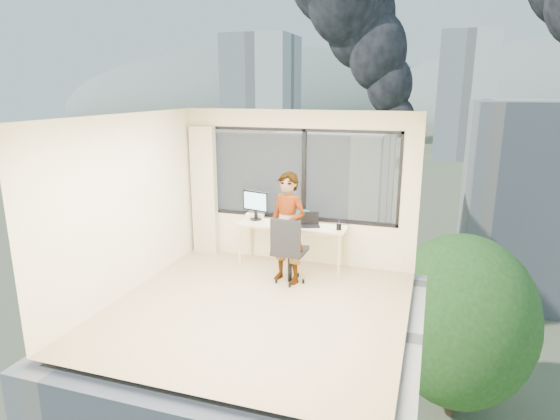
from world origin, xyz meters
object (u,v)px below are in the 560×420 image
at_px(person, 288,228).
at_px(game_console, 256,215).
at_px(monitor, 256,205).
at_px(laptop, 310,220).
at_px(chair, 290,249).
at_px(desk, 292,245).
at_px(handbag, 304,216).

bearing_deg(person, game_console, 152.96).
xyz_separation_m(monitor, laptop, (0.99, -0.11, -0.15)).
relative_size(chair, person, 0.63).
bearing_deg(laptop, monitor, 153.24).
bearing_deg(chair, laptop, 75.92).
height_order(desk, handbag, handbag).
xyz_separation_m(laptop, handbag, (-0.16, 0.20, 0.01)).
xyz_separation_m(desk, game_console, (-0.74, 0.23, 0.41)).
distance_m(desk, monitor, 0.93).
relative_size(desk, laptop, 5.57).
bearing_deg(chair, game_console, 136.78).
relative_size(chair, game_console, 3.53).
bearing_deg(laptop, game_console, 144.82).
relative_size(laptop, handbag, 1.11).
bearing_deg(chair, monitor, 140.71).
bearing_deg(monitor, game_console, 125.27).
relative_size(person, game_console, 5.63).
xyz_separation_m(monitor, handbag, (0.84, 0.10, -0.14)).
distance_m(person, handbag, 0.78).
xyz_separation_m(desk, handbag, (0.16, 0.16, 0.49)).
height_order(desk, monitor, monitor).
xyz_separation_m(desk, laptop, (0.32, -0.04, 0.47)).
relative_size(person, monitor, 3.40).
relative_size(desk, chair, 1.66).
height_order(desk, person, person).
relative_size(monitor, handbag, 1.74).
distance_m(desk, handbag, 0.54).
height_order(desk, game_console, game_console).
relative_size(desk, person, 1.04).
xyz_separation_m(desk, chair, (0.15, -0.64, 0.17)).
bearing_deg(desk, person, -80.08).
xyz_separation_m(person, monitor, (-0.79, 0.69, 0.14)).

